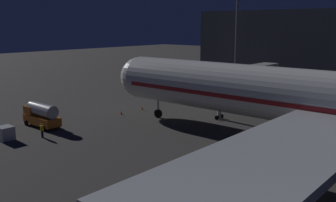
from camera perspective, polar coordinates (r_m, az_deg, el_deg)
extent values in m
plane|color=#383533|center=(44.78, 17.42, -6.32)|extent=(320.00, 320.00, 0.00)
sphere|color=silver|center=(56.46, -4.14, 3.63)|extent=(5.94, 5.94, 5.94)
cube|color=black|center=(55.06, -2.81, 4.56)|extent=(3.33, 1.40, 0.90)
cylinder|color=#B7BABF|center=(32.98, 18.84, -7.94)|extent=(2.86, 5.03, 2.86)
cylinder|color=black|center=(33.93, 14.90, -7.17)|extent=(2.43, 0.15, 2.43)
cylinder|color=#B7BABF|center=(54.64, -1.49, -0.26)|extent=(0.28, 0.28, 2.00)
cylinder|color=black|center=(54.99, -1.49, -1.89)|extent=(0.45, 1.20, 1.20)
cube|color=#9E9E99|center=(59.97, 11.73, 3.87)|extent=(16.78, 2.60, 2.50)
cube|color=#9E9E99|center=(52.88, 7.24, 3.04)|extent=(3.20, 3.40, 3.00)
cube|color=black|center=(51.73, 6.38, 2.88)|extent=(0.70, 3.20, 2.70)
cylinder|color=#B7BABF|center=(54.29, 7.74, -0.45)|extent=(0.56, 0.56, 4.38)
cylinder|color=black|center=(55.20, 8.03, -2.27)|extent=(0.25, 0.60, 0.60)
cylinder|color=black|center=(54.22, 7.34, -2.50)|extent=(0.25, 0.60, 0.60)
cylinder|color=#59595E|center=(75.79, 10.19, 8.29)|extent=(0.40, 0.40, 18.75)
cube|color=orange|center=(52.77, -18.39, -2.71)|extent=(2.10, 6.01, 1.10)
cylinder|color=#B7BABF|center=(52.29, -18.37, -1.26)|extent=(1.70, 5.11, 1.70)
cube|color=orange|center=(54.31, -19.60, -1.21)|extent=(1.89, 1.80, 1.10)
cylinder|color=black|center=(55.21, -18.49, -2.70)|extent=(0.24, 0.70, 0.70)
cylinder|color=black|center=(54.16, -20.50, -3.10)|extent=(0.24, 0.70, 0.70)
cylinder|color=black|center=(51.71, -16.10, -3.49)|extent=(0.24, 0.70, 0.70)
cylinder|color=black|center=(50.60, -18.21, -3.94)|extent=(0.24, 0.70, 0.70)
cube|color=#B7BABF|center=(48.32, -23.21, -4.46)|extent=(1.60, 1.75, 1.60)
cylinder|color=black|center=(47.81, -18.35, -4.75)|extent=(0.28, 0.28, 0.83)
cylinder|color=yellow|center=(47.62, -18.40, -3.89)|extent=(0.40, 0.40, 0.65)
sphere|color=tan|center=(47.51, -18.43, -3.38)|extent=(0.24, 0.24, 0.24)
sphere|color=orange|center=(47.49, -18.44, -3.32)|extent=(0.23, 0.23, 0.23)
cone|color=orange|center=(60.32, -3.93, -1.04)|extent=(0.36, 0.36, 0.55)
cone|color=orange|center=(57.37, -7.03, -1.75)|extent=(0.36, 0.36, 0.55)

